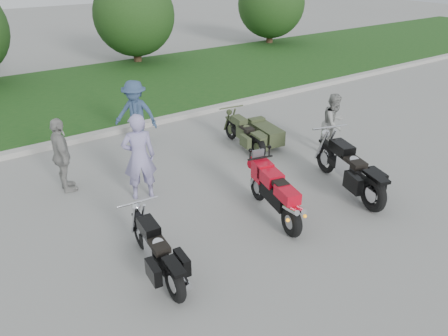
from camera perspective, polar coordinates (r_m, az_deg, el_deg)
ground at (r=8.54m, az=3.08°, el=-7.56°), size 80.00×80.00×0.00m
curb at (r=13.21m, az=-13.12°, el=4.97°), size 60.00×0.30×0.15m
grass_strip at (r=16.95m, az=-18.70°, el=9.04°), size 60.00×8.00×0.14m
tree_mid_right at (r=20.96m, az=-11.68°, el=18.98°), size 3.60×3.60×4.00m
tree_far_right at (r=25.26m, az=6.17°, el=20.56°), size 3.60×3.60×4.00m
sportbike_red at (r=8.55m, az=6.72°, el=-3.20°), size 0.68×2.00×0.96m
cruiser_left at (r=7.23m, az=-8.56°, el=-10.99°), size 0.42×2.11×0.81m
cruiser_right at (r=9.82m, az=16.30°, el=-0.42°), size 0.87×2.50×0.98m
cruiser_sidecar at (r=11.75m, az=4.39°, el=4.44°), size 1.16×2.07×0.80m
person_stripe at (r=9.21m, az=-11.03°, el=1.41°), size 0.79×0.64×1.89m
person_grey at (r=11.68m, az=14.11°, el=5.70°), size 0.85×0.72×1.56m
person_denim at (r=11.86m, az=-11.47°, el=6.92°), size 1.28×1.31×1.80m
person_back at (r=9.98m, az=-20.42°, el=1.51°), size 0.49×1.02×1.68m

